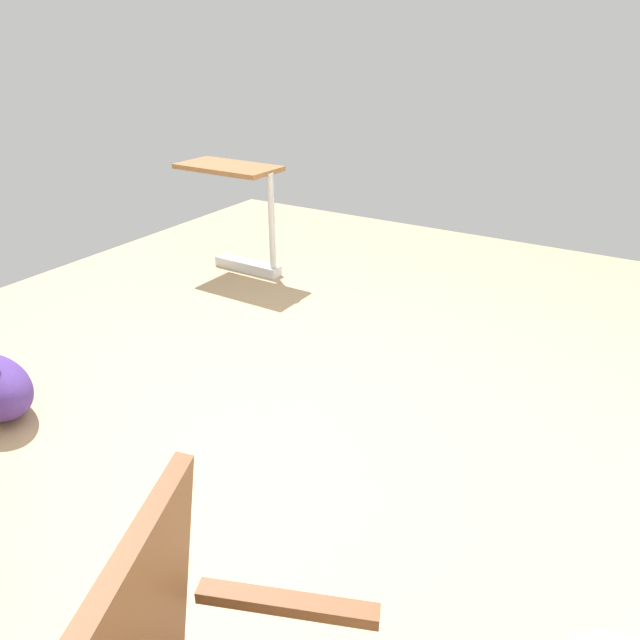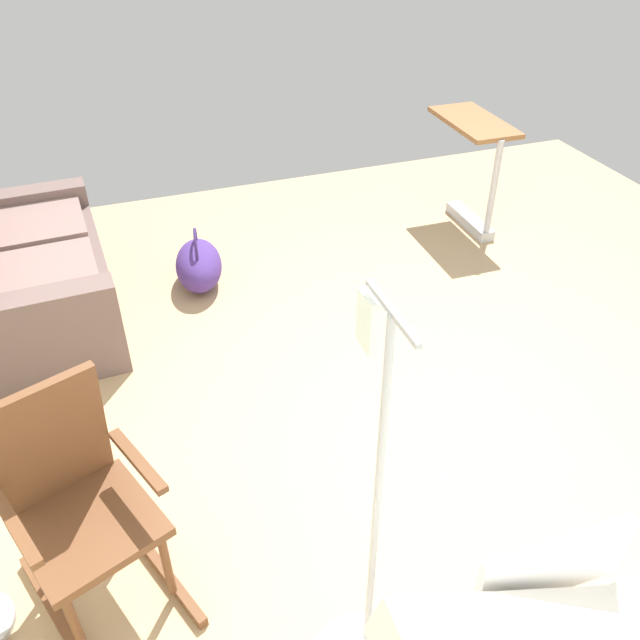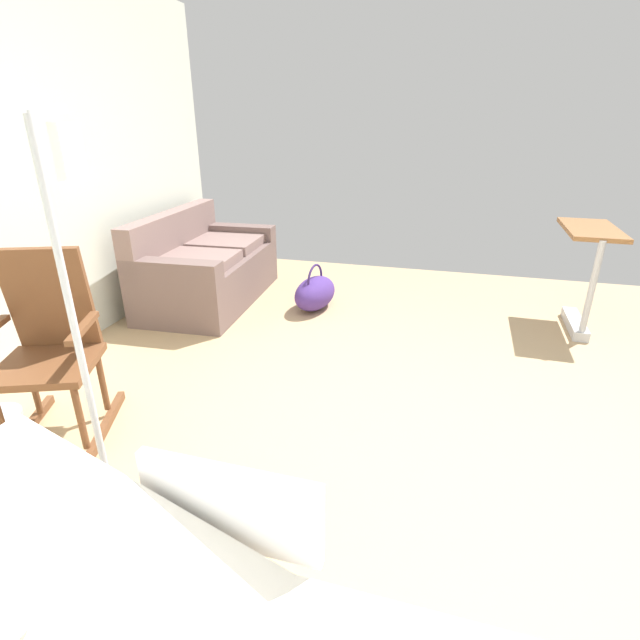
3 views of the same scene
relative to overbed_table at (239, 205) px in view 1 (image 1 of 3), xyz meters
The scene contains 2 objects.
ground_plane 2.43m from the overbed_table, 144.55° to the left, with size 6.53×6.53×0.00m, color tan.
overbed_table is the anchor object (origin of this frame).
Camera 1 is at (-0.96, 2.20, 1.73)m, focal length 33.06 mm.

